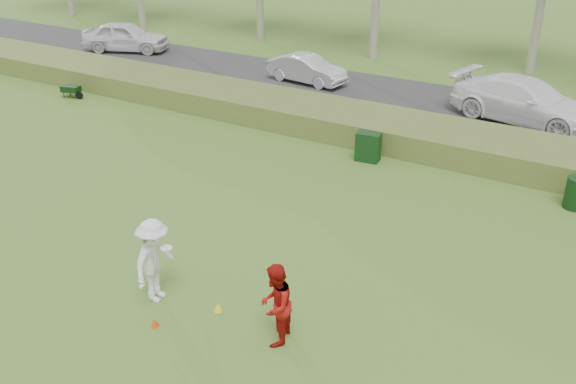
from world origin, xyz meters
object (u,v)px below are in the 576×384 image
Objects in this scene: cone_yellow at (218,307)px; car_right at (526,101)px; car_left at (126,37)px; car_mid at (307,69)px; trash_bin at (576,193)px; player_red at (275,305)px; player_white at (155,261)px; utility_cabinet at (368,147)px; cone_orange at (155,322)px.

car_right is (2.98, 16.45, 0.81)m from cone_yellow.
car_left reaches higher than car_mid.
cone_yellow is 0.23× the size of trash_bin.
car_mid is (-8.90, 17.09, -0.22)m from player_red.
player_red is at bearing -146.18° from car_mid.
player_red is at bearing -152.13° from car_left.
player_white is at bearing -155.27° from car_mid.
cone_orange is at bearing -98.00° from utility_cabinet.
car_right reaches higher than trash_bin.
car_right reaches higher than utility_cabinet.
player_red reaches higher than cone_yellow.
utility_cabinet is (-0.75, 9.72, 0.40)m from cone_yellow.
car_left is (-25.19, 7.50, 0.39)m from trash_bin.
cone_orange is (-2.53, -0.94, -0.82)m from player_red.
trash_bin is 7.52m from car_right.
car_mid is at bearing 113.18° from cone_yellow.
player_red is 27.08m from car_left.
trash_bin is 26.28m from car_left.
player_red is 1.82× the size of utility_cabinet.
cone_yellow is at bearing -150.51° from car_mid.
car_left is at bearing -144.77° from player_red.
player_red reaches higher than cone_orange.
car_right is (-3.05, 6.86, 0.44)m from trash_bin.
trash_bin is (6.89, 10.76, 0.38)m from cone_orange.
car_left is (-19.15, 17.09, 0.77)m from cone_yellow.
cone_orange is 19.13m from car_mid.
car_mid is at bearing -113.47° from car_left.
player_red is 0.31× the size of car_right.
cone_orange is at bearing -154.24° from car_mid.
player_white reaches higher than car_left.
trash_bin is at bearing -44.76° from player_white.
car_right is at bearing -22.49° from player_white.
player_red is at bearing -171.62° from car_right.
cone_yellow is 11.34m from trash_bin.
car_left is (-20.83, 17.31, -0.05)m from player_red.
car_mid reaches higher than utility_cabinet.
player_white reaches higher than car_mid.
player_red is 19.27m from car_mid.
player_white is 1.11× the size of player_red.
car_left reaches higher than cone_yellow.
utility_cabinet reaches higher than cone_orange.
car_left reaches higher than utility_cabinet.
car_left is at bearing 138.26° from cone_yellow.
player_red is 9.17× the size of cone_orange.
trash_bin is at bearing -128.97° from car_left.
car_right is at bearing 79.74° from cone_yellow.
cone_orange is 10.89m from utility_cabinet.
car_right is (10.20, -0.42, 0.21)m from car_mid.
car_mid is (11.93, -0.22, -0.17)m from car_left.
car_right reaches higher than car_mid.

